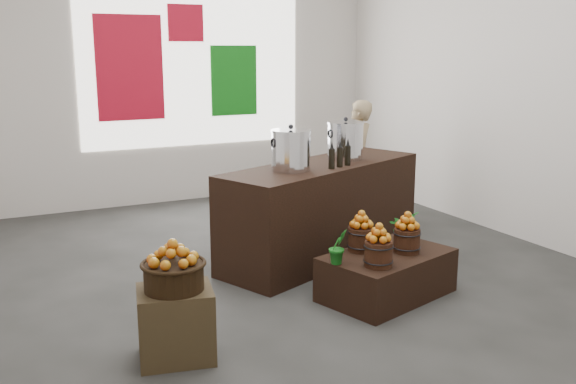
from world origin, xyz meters
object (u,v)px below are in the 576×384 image
crate (176,324)px  stock_pot_left (291,151)px  wicker_basket (174,277)px  display_table (387,275)px  counter (322,211)px  stock_pot_center (345,142)px  shopper (357,158)px

crate → stock_pot_left: bearing=40.5°
wicker_basket → display_table: 2.08m
crate → stock_pot_left: stock_pot_left is taller
counter → stock_pot_left: bearing=-180.0°
crate → display_table: crate is taller
crate → counter: size_ratio=0.21×
stock_pot_center → shopper: size_ratio=0.25×
stock_pot_left → stock_pot_center: size_ratio=1.00×
wicker_basket → counter: (2.05, 1.55, -0.11)m
counter → stock_pot_center: bearing=-0.0°
wicker_basket → shopper: 4.42m
counter → shopper: shopper is taller
shopper → wicker_basket: bearing=9.6°
wicker_basket → display_table: size_ratio=0.36×
crate → counter: bearing=37.0°
display_table → shopper: bearing=46.5°
wicker_basket → stock_pot_left: (1.59, 1.36, 0.57)m
crate → shopper: shopper is taller
stock_pot_center → crate: bearing=-144.9°
stock_pot_left → shopper: 2.37m
stock_pot_center → stock_pot_left: bearing=-157.7°
stock_pot_center → display_table: bearing=-105.8°
crate → wicker_basket: wicker_basket is taller
display_table → stock_pot_left: (-0.43, 1.05, 0.99)m
crate → display_table: (2.02, 0.31, -0.06)m
wicker_basket → counter: counter is taller
wicker_basket → counter: 2.57m
wicker_basket → stock_pot_center: stock_pot_center is taller
stock_pot_left → shopper: bearing=41.3°
stock_pot_left → wicker_basket: bearing=-139.5°
crate → stock_pot_center: stock_pot_center is taller
crate → display_table: bearing=8.7°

